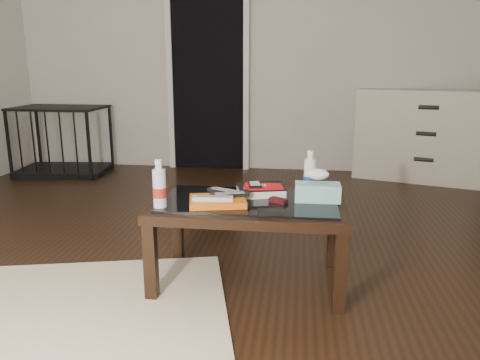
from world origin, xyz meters
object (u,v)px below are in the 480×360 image
(textbook, at_px, (261,190))
(water_bottle_left, at_px, (159,184))
(coffee_table, at_px, (249,211))
(tissue_box, at_px, (317,192))
(dresser, at_px, (419,135))
(pet_crate, at_px, (63,152))
(water_bottle_right, at_px, (310,172))

(textbook, xyz_separation_m, water_bottle_left, (-0.47, -0.29, 0.10))
(coffee_table, xyz_separation_m, tissue_box, (0.35, 0.03, 0.11))
(dresser, distance_m, water_bottle_left, 3.31)
(pet_crate, distance_m, water_bottle_right, 3.37)
(textbook, distance_m, tissue_box, 0.31)
(pet_crate, xyz_separation_m, tissue_box, (2.60, -2.28, 0.28))
(pet_crate, bearing_deg, water_bottle_right, -46.11)
(pet_crate, height_order, water_bottle_right, pet_crate)
(coffee_table, bearing_deg, pet_crate, 134.25)
(water_bottle_left, bearing_deg, water_bottle_right, 24.67)
(coffee_table, height_order, dresser, dresser)
(pet_crate, relative_size, textbook, 3.83)
(coffee_table, distance_m, pet_crate, 3.23)
(textbook, bearing_deg, tissue_box, -30.57)
(dresser, distance_m, pet_crate, 3.71)
(pet_crate, distance_m, water_bottle_left, 3.11)
(water_bottle_left, distance_m, tissue_box, 0.81)
(textbook, bearing_deg, dresser, 45.16)
(water_bottle_right, bearing_deg, pet_crate, 139.97)
(water_bottle_right, relative_size, tissue_box, 1.03)
(coffee_table, relative_size, dresser, 0.77)
(dresser, bearing_deg, water_bottle_right, -97.67)
(pet_crate, distance_m, textbook, 3.19)
(tissue_box, bearing_deg, dresser, 65.34)
(pet_crate, bearing_deg, water_bottle_left, -59.80)
(dresser, relative_size, tissue_box, 5.63)
(coffee_table, distance_m, tissue_box, 0.37)
(dresser, bearing_deg, coffee_table, -101.84)
(coffee_table, relative_size, tissue_box, 4.35)
(coffee_table, bearing_deg, dresser, 60.36)
(tissue_box, bearing_deg, water_bottle_left, -165.94)
(dresser, bearing_deg, tissue_box, -95.78)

